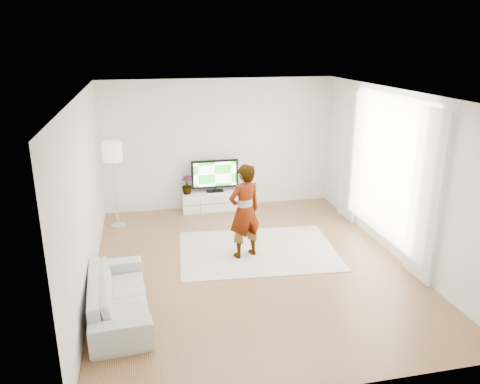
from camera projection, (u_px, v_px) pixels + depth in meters
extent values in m
plane|color=#9D7547|center=(251.00, 265.00, 7.75)|extent=(6.00, 6.00, 0.00)
plane|color=white|center=(252.00, 93.00, 6.88)|extent=(6.00, 6.00, 0.00)
cube|color=silver|center=(85.00, 195.00, 6.81)|extent=(0.02, 6.00, 2.80)
cube|color=silver|center=(397.00, 175.00, 7.82)|extent=(0.02, 6.00, 2.80)
cube|color=silver|center=(219.00, 144.00, 10.10)|extent=(5.00, 0.02, 2.80)
cube|color=silver|center=(324.00, 273.00, 4.53)|extent=(5.00, 0.02, 2.80)
cube|color=white|center=(387.00, 168.00, 8.08)|extent=(0.01, 2.60, 2.50)
cube|color=white|center=(426.00, 197.00, 6.89)|extent=(0.04, 0.70, 2.60)
cube|color=white|center=(350.00, 156.00, 9.30)|extent=(0.04, 0.70, 2.60)
cube|color=white|center=(215.00, 201.00, 10.23)|extent=(1.45, 0.41, 0.41)
cube|color=black|center=(217.00, 204.00, 10.04)|extent=(1.40, 0.00, 0.01)
cube|color=black|center=(200.00, 205.00, 9.96)|extent=(0.01, 0.00, 0.36)
cube|color=black|center=(233.00, 203.00, 10.11)|extent=(0.01, 0.00, 0.36)
cube|color=black|center=(215.00, 191.00, 10.19)|extent=(0.36, 0.20, 0.02)
cube|color=black|center=(215.00, 189.00, 10.18)|extent=(0.07, 0.05, 0.07)
cube|color=black|center=(215.00, 174.00, 10.07)|extent=(1.01, 0.05, 0.62)
cube|color=green|center=(215.00, 174.00, 10.04)|extent=(0.92, 0.01, 0.52)
cube|color=white|center=(244.00, 185.00, 10.26)|extent=(0.06, 0.18, 0.24)
cube|color=#4CB2FF|center=(245.00, 185.00, 10.17)|extent=(0.01, 0.00, 0.13)
imported|color=#3F7238|center=(187.00, 185.00, 9.98)|extent=(0.24, 0.24, 0.40)
cube|color=beige|center=(258.00, 251.00, 8.26)|extent=(2.87, 2.18, 0.01)
imported|color=#334772|center=(245.00, 211.00, 7.81)|extent=(0.69, 0.57, 1.63)
imported|color=beige|center=(118.00, 296.00, 6.28)|extent=(0.87, 1.96, 0.56)
cylinder|color=silver|center=(119.00, 225.00, 9.38)|extent=(0.30, 0.30, 0.02)
cylinder|color=silver|center=(116.00, 194.00, 9.18)|extent=(0.04, 0.04, 1.32)
cylinder|color=white|center=(112.00, 151.00, 8.91)|extent=(0.38, 0.38, 0.37)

